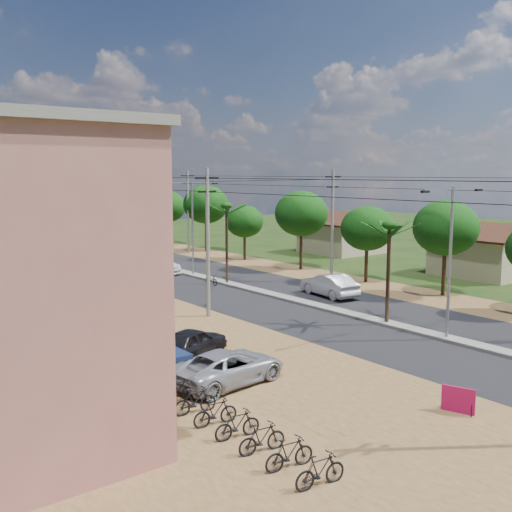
{
  "coord_description": "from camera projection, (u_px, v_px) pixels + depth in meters",
  "views": [
    {
      "loc": [
        -26.58,
        -17.92,
        8.69
      ],
      "look_at": [
        -1.43,
        14.45,
        3.0
      ],
      "focal_mm": 42.0,
      "sensor_mm": 36.0,
      "label": 1
    }
  ],
  "objects": [
    {
      "name": "ground",
      "position": [
        446.0,
        340.0,
        31.37
      ],
      "size": [
        160.0,
        160.0,
        0.0
      ],
      "primitive_type": "plane",
      "color": "black",
      "rests_on": "ground"
    },
    {
      "name": "utility_pole_e_c",
      "position": [
        188.0,
        210.0,
        64.99
      ],
      "size": [
        1.6,
        0.24,
        9.0
      ],
      "color": "#605E56",
      "rests_on": "ground"
    },
    {
      "name": "tree_east_f",
      "position": [
        245.0,
        221.0,
        59.89
      ],
      "size": [
        3.8,
        3.8,
        5.52
      ],
      "color": "black",
      "rests_on": "ground"
    },
    {
      "name": "streetlight_far",
      "position": [
        79.0,
        207.0,
        69.81
      ],
      "size": [
        5.1,
        0.18,
        8.0
      ],
      "color": "gray",
      "rests_on": "ground"
    },
    {
      "name": "streetlight_near",
      "position": [
        450.0,
        250.0,
        30.71
      ],
      "size": [
        5.1,
        0.18,
        8.0
      ],
      "color": "gray",
      "rests_on": "ground"
    },
    {
      "name": "car_parked_silver",
      "position": [
        229.0,
        368.0,
        24.73
      ],
      "size": [
        5.32,
        2.9,
        1.41
      ],
      "primitive_type": "imported",
      "rotation": [
        0.0,
        0.0,
        1.68
      ],
      "color": "#96979D",
      "rests_on": "ground"
    },
    {
      "name": "tree_east_g",
      "position": [
        206.0,
        204.0,
        66.32
      ],
      "size": [
        5.0,
        5.0,
        7.38
      ],
      "color": "black",
      "rests_on": "ground"
    },
    {
      "name": "palm_median_far",
      "position": [
        133.0,
        208.0,
        58.8
      ],
      "size": [
        2.0,
        2.0,
        5.85
      ],
      "color": "black",
      "rests_on": "ground"
    },
    {
      "name": "tree_east_e",
      "position": [
        301.0,
        214.0,
        53.71
      ],
      "size": [
        4.8,
        4.8,
        7.14
      ],
      "color": "black",
      "rests_on": "ground"
    },
    {
      "name": "dirt_shoulder_east",
      "position": [
        349.0,
        281.0,
        48.26
      ],
      "size": [
        5.0,
        90.0,
        0.03
      ],
      "primitive_type": "cube",
      "color": "brown",
      "rests_on": "ground"
    },
    {
      "name": "palm_median_mid",
      "position": [
        227.0,
        210.0,
        46.2
      ],
      "size": [
        2.0,
        2.0,
        6.55
      ],
      "color": "black",
      "rests_on": "ground"
    },
    {
      "name": "car_white_far",
      "position": [
        159.0,
        264.0,
        52.47
      ],
      "size": [
        2.4,
        5.45,
        1.56
      ],
      "primitive_type": "imported",
      "rotation": [
        0.0,
        0.0,
        -0.04
      ],
      "color": "silver",
      "rests_on": "ground"
    },
    {
      "name": "tree_east_c",
      "position": [
        446.0,
        228.0,
        42.07
      ],
      "size": [
        4.6,
        4.6,
        6.83
      ],
      "color": "black",
      "rests_on": "ground"
    },
    {
      "name": "utility_pole_e_b",
      "position": [
        332.0,
        223.0,
        47.78
      ],
      "size": [
        1.6,
        0.24,
        9.0
      ],
      "color": "#605E56",
      "rests_on": "ground"
    },
    {
      "name": "utility_pole_w_c",
      "position": [
        71.0,
        218.0,
        53.05
      ],
      "size": [
        1.6,
        0.24,
        9.0
      ],
      "color": "#605E56",
      "rests_on": "ground"
    },
    {
      "name": "utility_pole_w_d",
      "position": [
        4.0,
        207.0,
        69.47
      ],
      "size": [
        1.6,
        0.24,
        9.0
      ],
      "color": "#605E56",
      "rests_on": "ground"
    },
    {
      "name": "roadside_sign",
      "position": [
        458.0,
        400.0,
        21.74
      ],
      "size": [
        0.5,
        1.15,
        1.0
      ],
      "rotation": [
        0.0,
        0.0,
        0.36
      ],
      "color": "#AA0F49",
      "rests_on": "ground"
    },
    {
      "name": "house_east_near",
      "position": [
        486.0,
        248.0,
        51.01
      ],
      "size": [
        7.6,
        7.5,
        4.6
      ],
      "color": "tan",
      "rests_on": "ground"
    },
    {
      "name": "dirt_lot_west",
      "position": [
        114.0,
        357.0,
        28.5
      ],
      "size": [
        18.0,
        46.0,
        0.04
      ],
      "primitive_type": "cube",
      "color": "brown",
      "rests_on": "ground"
    },
    {
      "name": "median",
      "position": [
        242.0,
        287.0,
        45.43
      ],
      "size": [
        1.0,
        90.0,
        0.18
      ],
      "primitive_type": "cube",
      "color": "#605E56",
      "rests_on": "ground"
    },
    {
      "name": "palm_median_near",
      "position": [
        390.0,
        229.0,
        33.73
      ],
      "size": [
        2.0,
        2.0,
        6.15
      ],
      "color": "black",
      "rests_on": "ground"
    },
    {
      "name": "tree_east_h",
      "position": [
        168.0,
        207.0,
        72.48
      ],
      "size": [
        4.4,
        4.4,
        6.52
      ],
      "color": "black",
      "rests_on": "ground"
    },
    {
      "name": "streetlight_mid",
      "position": [
        192.0,
        220.0,
        50.26
      ],
      "size": [
        5.1,
        0.18,
        8.0
      ],
      "color": "gray",
      "rests_on": "ground"
    },
    {
      "name": "moto_rider_west_b",
      "position": [
        97.0,
        265.0,
        54.36
      ],
      "size": [
        0.97,
        1.53,
        0.89
      ],
      "primitive_type": "imported",
      "rotation": [
        0.0,
        0.0,
        0.41
      ],
      "color": "black",
      "rests_on": "ground"
    },
    {
      "name": "road",
      "position": [
        267.0,
        294.0,
        43.09
      ],
      "size": [
        12.0,
        110.0,
        0.04
      ],
      "primitive_type": "cube",
      "color": "black",
      "rests_on": "ground"
    },
    {
      "name": "parked_scooter_row",
      "position": [
        205.0,
        406.0,
        21.17
      ],
      "size": [
        1.71,
        12.4,
        1.0
      ],
      "color": "black",
      "rests_on": "ground"
    },
    {
      "name": "utility_pole_w_b",
      "position": [
        208.0,
        239.0,
        35.84
      ],
      "size": [
        1.6,
        0.24,
        9.0
      ],
      "color": "#605E56",
      "rests_on": "ground"
    },
    {
      "name": "car_parked_dark",
      "position": [
        192.0,
        343.0,
        28.37
      ],
      "size": [
        4.42,
        3.02,
        1.4
      ],
      "primitive_type": "imported",
      "rotation": [
        0.0,
        0.0,
        1.94
      ],
      "color": "black",
      "rests_on": "ground"
    },
    {
      "name": "moto_rider_west_a",
      "position": [
        211.0,
        280.0,
        46.54
      ],
      "size": [
        0.61,
        1.65,
        0.86
      ],
      "primitive_type": "imported",
      "rotation": [
        0.0,
        0.0,
        -0.02
      ],
      "color": "black",
      "rests_on": "ground"
    },
    {
      "name": "house_east_far",
      "position": [
        341.0,
        231.0,
        65.7
      ],
      "size": [
        7.6,
        7.5,
        4.6
      ],
      "color": "tan",
      "rests_on": "ground"
    },
    {
      "name": "car_silver_mid",
      "position": [
        329.0,
        286.0,
        42.29
      ],
      "size": [
        2.31,
        5.07,
        1.61
      ],
      "primitive_type": "imported",
      "rotation": [
        0.0,
        0.0,
        3.01
      ],
      "color": "#96979D",
      "rests_on": "ground"
    },
    {
      "name": "shophouse_pink",
      "position": [
        2.0,
        296.0,
        17.29
      ],
      "size": [
        9.0,
        6.4,
        10.3
      ],
      "color": "#97554C",
      "rests_on": "ground"
    },
    {
      "name": "tree_east_d",
      "position": [
        367.0,
        228.0,
        47.43
      ],
      "size": [
        4.2,
        4.2,
        6.13
      ],
      "color": "black",
      "rests_on": "ground"
    }
  ]
}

